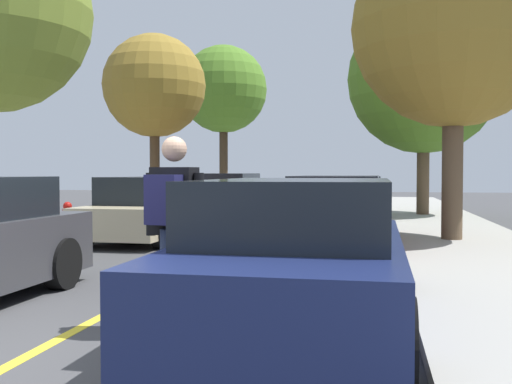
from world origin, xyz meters
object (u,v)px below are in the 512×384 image
at_px(parked_car_left_far, 227,196).
at_px(street_tree_left_near, 154,86).
at_px(parked_car_left_near, 151,209).
at_px(fire_hydrant, 68,219).
at_px(parked_car_right_nearest, 299,256).
at_px(street_tree_left_far, 223,90).
at_px(parked_car_right_far, 350,199).
at_px(skateboard, 175,321).
at_px(street_tree_right_near, 424,78).
at_px(street_tree_right_nearest, 454,27).
at_px(skateboarder, 173,217).
at_px(parked_car_right_near, 337,212).

xyz_separation_m(parked_car_left_far, street_tree_left_near, (-2.19, -0.84, 3.51)).
xyz_separation_m(parked_car_left_near, fire_hydrant, (-1.50, -0.85, -0.17)).
bearing_deg(parked_car_left_near, parked_car_right_nearest, -59.09).
height_order(parked_car_left_far, street_tree_left_near, street_tree_left_near).
xyz_separation_m(parked_car_left_far, street_tree_left_far, (-2.19, 8.15, 4.60)).
xyz_separation_m(parked_car_right_far, street_tree_left_far, (-6.21, 9.62, 4.62)).
distance_m(parked_car_right_far, skateboard, 12.44).
xyz_separation_m(parked_car_left_far, street_tree_right_near, (6.21, 0.18, 3.67)).
distance_m(street_tree_left_near, street_tree_left_far, 9.06).
xyz_separation_m(parked_car_right_far, street_tree_left_near, (-6.21, 0.62, 3.52)).
distance_m(street_tree_right_near, fire_hydrant, 11.68).
height_order(street_tree_left_near, street_tree_right_nearest, street_tree_right_nearest).
distance_m(parked_car_right_nearest, skateboard, 1.29).
bearing_deg(street_tree_left_far, street_tree_right_near, -43.53).
bearing_deg(parked_car_left_near, street_tree_left_near, 110.00).
bearing_deg(street_tree_right_nearest, parked_car_right_far, 112.16).
xyz_separation_m(parked_car_left_near, parked_car_right_far, (4.02, 5.39, 0.00)).
relative_size(parked_car_right_nearest, street_tree_right_nearest, 0.70).
distance_m(parked_car_left_far, parked_car_right_nearest, 14.15).
bearing_deg(parked_car_right_far, skateboarder, -95.14).
distance_m(street_tree_left_far, street_tree_right_near, 11.62).
bearing_deg(parked_car_left_far, fire_hydrant, -101.02).
xyz_separation_m(street_tree_right_near, fire_hydrant, (-7.71, -7.88, -3.87)).
relative_size(parked_car_right_far, skateboarder, 2.54).
bearing_deg(parked_car_left_far, street_tree_right_near, 1.64).
distance_m(parked_car_right_nearest, street_tree_right_nearest, 7.95).
bearing_deg(street_tree_right_near, street_tree_right_nearest, -90.00).
bearing_deg(street_tree_right_nearest, street_tree_left_far, 119.27).
bearing_deg(skateboarder, street_tree_left_near, 111.35).
distance_m(street_tree_left_far, street_tree_right_nearest, 17.20).
bearing_deg(street_tree_left_far, parked_car_right_nearest, -74.05).
distance_m(parked_car_right_near, street_tree_left_near, 9.85).
height_order(parked_car_left_far, skateboarder, skateboarder).
distance_m(parked_car_left_far, skateboard, 14.16).
bearing_deg(parked_car_left_far, street_tree_left_far, 105.02).
relative_size(parked_car_left_far, street_tree_right_near, 0.67).
relative_size(parked_car_right_far, skateboard, 4.93).
relative_size(street_tree_right_near, skateboarder, 3.91).
relative_size(parked_car_right_nearest, street_tree_left_near, 0.75).
xyz_separation_m(parked_car_left_far, parked_car_right_near, (4.02, -7.65, 0.01)).
distance_m(street_tree_left_near, skateboarder, 14.34).
distance_m(parked_car_left_near, street_tree_left_far, 15.86).
bearing_deg(skateboard, parked_car_left_far, 101.88).
bearing_deg(street_tree_right_near, fire_hydrant, -134.37).
bearing_deg(street_tree_right_near, skateboard, -103.24).
distance_m(parked_car_right_far, fire_hydrant, 8.33).
bearing_deg(street_tree_right_nearest, fire_hydrant, -173.52).
height_order(parked_car_left_near, street_tree_right_near, street_tree_right_near).
height_order(street_tree_left_near, fire_hydrant, street_tree_left_near).
xyz_separation_m(skateboard, skateboarder, (-0.01, -0.03, 0.96)).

